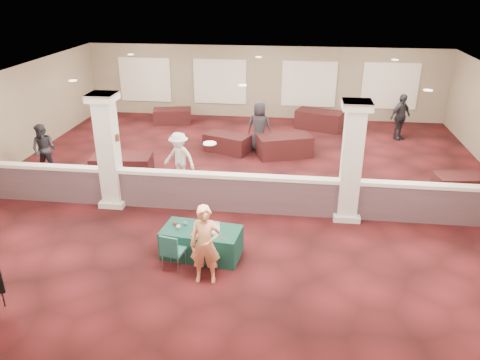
# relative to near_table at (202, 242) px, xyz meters

# --- Properties ---
(ground) EXTENTS (16.00, 16.00, 0.00)m
(ground) POSITION_rel_near_table_xyz_m (0.48, 3.83, -0.34)
(ground) COLOR #4D1316
(ground) RESTS_ON ground
(wall_back) EXTENTS (16.00, 0.04, 3.20)m
(wall_back) POSITION_rel_near_table_xyz_m (0.48, 11.83, 1.26)
(wall_back) COLOR #7E6E57
(wall_back) RESTS_ON ground
(wall_front) EXTENTS (16.00, 0.04, 3.20)m
(wall_front) POSITION_rel_near_table_xyz_m (0.48, -4.17, 1.26)
(wall_front) COLOR #7E6E57
(wall_front) RESTS_ON ground
(ceiling) EXTENTS (16.00, 16.00, 0.02)m
(ceiling) POSITION_rel_near_table_xyz_m (0.48, 3.83, 2.86)
(ceiling) COLOR white
(ceiling) RESTS_ON wall_back
(partition_wall) EXTENTS (15.60, 0.28, 1.10)m
(partition_wall) POSITION_rel_near_table_xyz_m (0.48, 2.33, 0.23)
(partition_wall) COLOR #4E343D
(partition_wall) RESTS_ON ground
(column_left) EXTENTS (0.72, 0.72, 3.20)m
(column_left) POSITION_rel_near_table_xyz_m (-3.02, 2.33, 1.29)
(column_left) COLOR beige
(column_left) RESTS_ON ground
(column_right) EXTENTS (0.72, 0.72, 3.20)m
(column_right) POSITION_rel_near_table_xyz_m (3.48, 2.33, 1.29)
(column_right) COLOR beige
(column_right) RESTS_ON ground
(sconce_left) EXTENTS (0.12, 0.12, 0.18)m
(sconce_left) POSITION_rel_near_table_xyz_m (-3.30, 2.33, 1.66)
(sconce_left) COLOR brown
(sconce_left) RESTS_ON column_left
(sconce_right) EXTENTS (0.12, 0.12, 0.18)m
(sconce_right) POSITION_rel_near_table_xyz_m (-2.74, 2.33, 1.66)
(sconce_right) COLOR brown
(sconce_right) RESTS_ON column_left
(near_table) EXTENTS (1.87, 1.09, 0.68)m
(near_table) POSITION_rel_near_table_xyz_m (0.00, 0.00, 0.00)
(near_table) COLOR #0F3832
(near_table) RESTS_ON ground
(conf_chair_main) EXTENTS (0.44, 0.44, 0.81)m
(conf_chair_main) POSITION_rel_near_table_xyz_m (0.27, -0.76, 0.14)
(conf_chair_main) COLOR #1E5750
(conf_chair_main) RESTS_ON ground
(conf_chair_side) EXTENTS (0.53, 0.54, 0.90)m
(conf_chair_side) POSITION_rel_near_table_xyz_m (-0.52, -0.68, 0.19)
(conf_chair_side) COLOR #1E5750
(conf_chair_side) RESTS_ON ground
(woman) EXTENTS (0.66, 0.47, 1.76)m
(woman) POSITION_rel_near_table_xyz_m (0.29, -0.95, 0.54)
(woman) COLOR #F29269
(woman) RESTS_ON ground
(far_table_front_left) EXTENTS (1.96, 1.13, 0.76)m
(far_table_front_left) POSITION_rel_near_table_xyz_m (-3.43, 4.17, 0.04)
(far_table_front_left) COLOR black
(far_table_front_left) RESTS_ON ground
(far_table_front_center) EXTENTS (2.11, 1.54, 0.77)m
(far_table_front_center) POSITION_rel_near_table_xyz_m (1.63, 6.83, 0.04)
(far_table_front_center) COLOR black
(far_table_front_center) RESTS_ON ground
(far_table_front_right) EXTENTS (1.69, 0.99, 0.65)m
(far_table_front_right) POSITION_rel_near_table_xyz_m (6.98, 4.13, -0.02)
(far_table_front_right) COLOR black
(far_table_front_right) RESTS_ON ground
(far_table_back_left) EXTENTS (1.74, 1.11, 0.66)m
(far_table_back_left) POSITION_rel_near_table_xyz_m (-3.41, 10.33, -0.01)
(far_table_back_left) COLOR black
(far_table_back_left) RESTS_ON ground
(far_table_back_center) EXTENTS (1.82, 1.36, 0.66)m
(far_table_back_center) POSITION_rel_near_table_xyz_m (-0.47, 7.03, -0.01)
(far_table_back_center) COLOR black
(far_table_back_center) RESTS_ON ground
(far_table_back_right) EXTENTS (2.13, 1.56, 0.78)m
(far_table_back_right) POSITION_rel_near_table_xyz_m (2.98, 10.33, 0.05)
(far_table_back_right) COLOR black
(far_table_back_right) RESTS_ON ground
(attendee_a) EXTENTS (0.82, 0.47, 1.68)m
(attendee_a) POSITION_rel_near_table_xyz_m (-6.02, 4.20, 0.50)
(attendee_a) COLOR black
(attendee_a) RESTS_ON ground
(attendee_b) EXTENTS (1.15, 0.77, 1.65)m
(attendee_b) POSITION_rel_near_table_xyz_m (-1.52, 4.05, 0.48)
(attendee_b) COLOR silver
(attendee_b) RESTS_ON ground
(attendee_c) EXTENTS (1.15, 1.07, 1.82)m
(attendee_c) POSITION_rel_near_table_xyz_m (6.07, 9.36, 0.57)
(attendee_c) COLOR black
(attendee_c) RESTS_ON ground
(attendee_d) EXTENTS (0.96, 0.60, 1.84)m
(attendee_d) POSITION_rel_near_table_xyz_m (0.69, 7.33, 0.58)
(attendee_d) COLOR black
(attendee_d) RESTS_ON ground
(laptop_base) EXTENTS (0.33, 0.25, 0.02)m
(laptop_base) POSITION_rel_near_table_xyz_m (0.27, -0.08, 0.35)
(laptop_base) COLOR silver
(laptop_base) RESTS_ON near_table
(laptop_screen) EXTENTS (0.31, 0.05, 0.21)m
(laptop_screen) POSITION_rel_near_table_xyz_m (0.29, 0.03, 0.46)
(laptop_screen) COLOR silver
(laptop_screen) RESTS_ON near_table
(screen_glow) EXTENTS (0.28, 0.04, 0.18)m
(screen_glow) POSITION_rel_near_table_xyz_m (0.29, 0.02, 0.45)
(screen_glow) COLOR silver
(screen_glow) RESTS_ON near_table
(knitting) EXTENTS (0.41, 0.32, 0.03)m
(knitting) POSITION_rel_near_table_xyz_m (0.02, -0.24, 0.36)
(knitting) COLOR #AA461B
(knitting) RESTS_ON near_table
(yarn_cream) EXTENTS (0.10, 0.10, 0.10)m
(yarn_cream) POSITION_rel_near_table_xyz_m (-0.52, -0.03, 0.39)
(yarn_cream) COLOR beige
(yarn_cream) RESTS_ON near_table
(yarn_red) EXTENTS (0.09, 0.09, 0.09)m
(yarn_red) POSITION_rel_near_table_xyz_m (-0.65, 0.12, 0.39)
(yarn_red) COLOR maroon
(yarn_red) RESTS_ON near_table
(yarn_grey) EXTENTS (0.10, 0.10, 0.10)m
(yarn_grey) POSITION_rel_near_table_xyz_m (-0.41, 0.16, 0.39)
(yarn_grey) COLOR #515257
(yarn_grey) RESTS_ON near_table
(scissors) EXTENTS (0.12, 0.04, 0.01)m
(scissors) POSITION_rel_near_table_xyz_m (0.57, -0.33, 0.35)
(scissors) COLOR red
(scissors) RESTS_ON near_table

